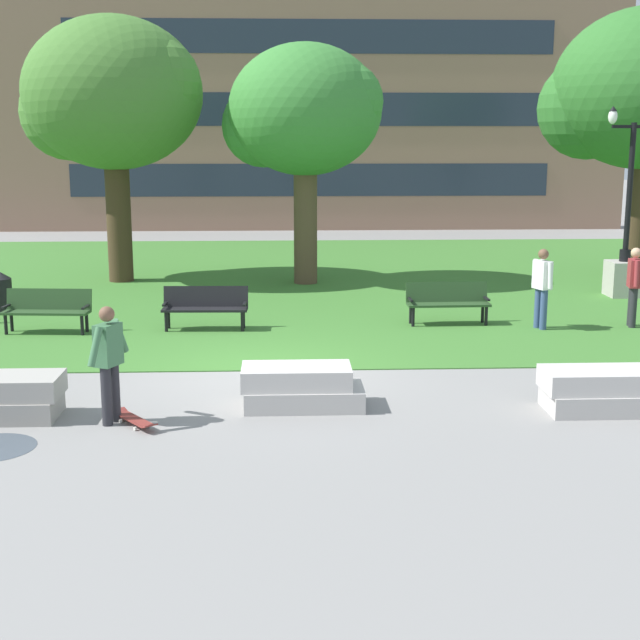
# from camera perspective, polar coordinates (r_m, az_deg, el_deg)

# --- Properties ---
(ground_plane) EXTENTS (140.00, 140.00, 0.00)m
(ground_plane) POSITION_cam_1_polar(r_m,az_deg,el_deg) (15.69, -3.70, -3.29)
(ground_plane) COLOR gray
(grass_lawn) EXTENTS (40.00, 20.00, 0.02)m
(grass_lawn) POSITION_cam_1_polar(r_m,az_deg,el_deg) (25.48, -3.24, 2.53)
(grass_lawn) COLOR #3D752D
(grass_lawn) RESTS_ON ground
(concrete_block_left) EXTENTS (1.84, 0.90, 0.64)m
(concrete_block_left) POSITION_cam_1_polar(r_m,az_deg,el_deg) (13.55, -1.25, -4.34)
(concrete_block_left) COLOR #BCB7B2
(concrete_block_left) RESTS_ON ground
(concrete_block_right) EXTENTS (1.86, 0.90, 0.64)m
(concrete_block_right) POSITION_cam_1_polar(r_m,az_deg,el_deg) (14.01, 17.64, -4.37)
(concrete_block_right) COLOR #BCB7B2
(concrete_block_right) RESTS_ON ground
(person_skateboarder) EXTENTS (0.44, 1.04, 1.71)m
(person_skateboarder) POSITION_cam_1_polar(r_m,az_deg,el_deg) (12.97, -13.36, -2.38)
(person_skateboarder) COLOR #28282D
(person_skateboarder) RESTS_ON ground
(skateboard) EXTENTS (0.77, 0.94, 0.14)m
(skateboard) POSITION_cam_1_polar(r_m,az_deg,el_deg) (13.04, -11.78, -6.25)
(skateboard) COLOR maroon
(skateboard) RESTS_ON ground
(park_bench_near_right) EXTENTS (1.81, 0.57, 0.90)m
(park_bench_near_right) POSITION_cam_1_polar(r_m,az_deg,el_deg) (19.65, 8.17, 1.26)
(park_bench_near_right) COLOR #284723
(park_bench_near_right) RESTS_ON grass_lawn
(park_bench_far_left) EXTENTS (1.82, 0.59, 0.90)m
(park_bench_far_left) POSITION_cam_1_polar(r_m,az_deg,el_deg) (19.05, -7.35, 0.96)
(park_bench_far_left) COLOR black
(park_bench_far_left) RESTS_ON grass_lawn
(park_bench_far_right) EXTENTS (1.84, 0.68, 0.90)m
(park_bench_far_right) POSITION_cam_1_polar(r_m,az_deg,el_deg) (19.43, -17.05, 0.75)
(park_bench_far_right) COLOR #284723
(park_bench_far_right) RESTS_ON grass_lawn
(lamp_post_right) EXTENTS (1.32, 0.80, 4.77)m
(lamp_post_right) POSITION_cam_1_polar(r_m,az_deg,el_deg) (24.08, 18.93, 3.75)
(lamp_post_right) COLOR #ADA89E
(lamp_post_right) RESTS_ON grass_lawn
(tree_near_right) EXTENTS (5.12, 4.88, 7.26)m
(tree_near_right) POSITION_cam_1_polar(r_m,az_deg,el_deg) (25.72, -13.22, 13.76)
(tree_near_right) COLOR #42301E
(tree_near_right) RESTS_ON grass_lawn
(tree_far_right) EXTENTS (4.36, 4.16, 6.51)m
(tree_far_right) POSITION_cam_1_polar(r_m,az_deg,el_deg) (24.71, -1.08, 13.10)
(tree_far_right) COLOR brown
(tree_far_right) RESTS_ON grass_lawn
(trash_bin) EXTENTS (0.49, 0.49, 0.96)m
(trash_bin) POSITION_cam_1_polar(r_m,az_deg,el_deg) (21.94, -19.71, 1.68)
(trash_bin) COLOR black
(trash_bin) RESTS_ON grass_lawn
(person_bystander_near_lawn) EXTENTS (0.31, 0.63, 1.71)m
(person_bystander_near_lawn) POSITION_cam_1_polar(r_m,az_deg,el_deg) (20.21, 19.46, 2.28)
(person_bystander_near_lawn) COLOR #28282D
(person_bystander_near_lawn) RESTS_ON grass_lawn
(person_bystander_far_lawn) EXTENTS (0.36, 0.69, 1.71)m
(person_bystander_far_lawn) POSITION_cam_1_polar(r_m,az_deg,el_deg) (19.43, 14.02, 2.25)
(person_bystander_far_lawn) COLOR #384C7A
(person_bystander_far_lawn) RESTS_ON grass_lawn
(building_facade_distant) EXTENTS (27.71, 1.03, 13.71)m
(building_facade_distant) POSITION_cam_1_polar(r_m,az_deg,el_deg) (39.77, -0.63, 15.68)
(building_facade_distant) COLOR #8E6B56
(building_facade_distant) RESTS_ON ground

